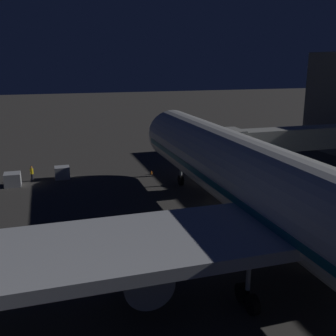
{
  "coord_description": "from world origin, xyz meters",
  "views": [
    {
      "loc": [
        14.99,
        30.77,
        14.42
      ],
      "look_at": [
        3.0,
        -8.04,
        3.5
      ],
      "focal_mm": 42.64,
      "sensor_mm": 36.0,
      "label": 1
    }
  ],
  "objects_px": {
    "airliner_at_gate": "(323,220)",
    "traffic_cone_nose_starboard": "(151,172)",
    "baggage_container_far_row": "(62,173)",
    "traffic_cone_nose_port": "(183,170)",
    "baggage_container_mid_row": "(13,180)",
    "ground_crew_marshaller_fwd": "(32,173)",
    "jet_bridge": "(289,139)"
  },
  "relations": [
    {
      "from": "airliner_at_gate",
      "to": "jet_bridge",
      "type": "distance_m",
      "value": 24.65
    },
    {
      "from": "traffic_cone_nose_port",
      "to": "baggage_container_mid_row",
      "type": "bearing_deg",
      "value": -0.11
    },
    {
      "from": "jet_bridge",
      "to": "traffic_cone_nose_port",
      "type": "xyz_separation_m",
      "value": [
        9.77,
        -9.27,
        -5.33
      ]
    },
    {
      "from": "jet_bridge",
      "to": "traffic_cone_nose_port",
      "type": "bearing_deg",
      "value": -43.49
    },
    {
      "from": "jet_bridge",
      "to": "traffic_cone_nose_port",
      "type": "height_order",
      "value": "jet_bridge"
    },
    {
      "from": "airliner_at_gate",
      "to": "jet_bridge",
      "type": "bearing_deg",
      "value": -119.05
    },
    {
      "from": "jet_bridge",
      "to": "baggage_container_mid_row",
      "type": "height_order",
      "value": "jet_bridge"
    },
    {
      "from": "baggage_container_mid_row",
      "to": "baggage_container_far_row",
      "type": "height_order",
      "value": "baggage_container_mid_row"
    },
    {
      "from": "traffic_cone_nose_port",
      "to": "baggage_container_far_row",
      "type": "bearing_deg",
      "value": -5.34
    },
    {
      "from": "baggage_container_mid_row",
      "to": "traffic_cone_nose_port",
      "type": "xyz_separation_m",
      "value": [
        -21.47,
        0.04,
        -0.52
      ]
    },
    {
      "from": "airliner_at_gate",
      "to": "traffic_cone_nose_port",
      "type": "distance_m",
      "value": 31.34
    },
    {
      "from": "airliner_at_gate",
      "to": "ground_crew_marshaller_fwd",
      "type": "height_order",
      "value": "airliner_at_gate"
    },
    {
      "from": "traffic_cone_nose_starboard",
      "to": "ground_crew_marshaller_fwd",
      "type": "bearing_deg",
      "value": -5.65
    },
    {
      "from": "airliner_at_gate",
      "to": "traffic_cone_nose_port",
      "type": "relative_size",
      "value": 117.89
    },
    {
      "from": "airliner_at_gate",
      "to": "traffic_cone_nose_starboard",
      "type": "height_order",
      "value": "airliner_at_gate"
    },
    {
      "from": "baggage_container_far_row",
      "to": "airliner_at_gate",
      "type": "bearing_deg",
      "value": 112.64
    },
    {
      "from": "jet_bridge",
      "to": "ground_crew_marshaller_fwd",
      "type": "relative_size",
      "value": 11.8
    },
    {
      "from": "airliner_at_gate",
      "to": "traffic_cone_nose_port",
      "type": "height_order",
      "value": "airliner_at_gate"
    },
    {
      "from": "airliner_at_gate",
      "to": "traffic_cone_nose_starboard",
      "type": "relative_size",
      "value": 117.89
    },
    {
      "from": "baggage_container_far_row",
      "to": "traffic_cone_nose_starboard",
      "type": "bearing_deg",
      "value": 172.59
    },
    {
      "from": "jet_bridge",
      "to": "baggage_container_mid_row",
      "type": "relative_size",
      "value": 11.88
    },
    {
      "from": "traffic_cone_nose_starboard",
      "to": "baggage_container_far_row",
      "type": "bearing_deg",
      "value": -7.41
    },
    {
      "from": "airliner_at_gate",
      "to": "baggage_container_far_row",
      "type": "xyz_separation_m",
      "value": [
        13.46,
        -32.29,
        -4.72
      ]
    },
    {
      "from": "jet_bridge",
      "to": "ground_crew_marshaller_fwd",
      "type": "distance_m",
      "value": 31.33
    },
    {
      "from": "baggage_container_far_row",
      "to": "traffic_cone_nose_port",
      "type": "distance_m",
      "value": 15.74
    },
    {
      "from": "traffic_cone_nose_port",
      "to": "traffic_cone_nose_starboard",
      "type": "bearing_deg",
      "value": 0.0
    },
    {
      "from": "ground_crew_marshaller_fwd",
      "to": "airliner_at_gate",
      "type": "bearing_deg",
      "value": 117.9
    },
    {
      "from": "traffic_cone_nose_starboard",
      "to": "jet_bridge",
      "type": "bearing_deg",
      "value": 146.81
    },
    {
      "from": "baggage_container_mid_row",
      "to": "airliner_at_gate",
      "type": "bearing_deg",
      "value": 121.98
    },
    {
      "from": "baggage_container_mid_row",
      "to": "jet_bridge",
      "type": "bearing_deg",
      "value": 163.4
    },
    {
      "from": "ground_crew_marshaller_fwd",
      "to": "traffic_cone_nose_port",
      "type": "xyz_separation_m",
      "value": [
        -19.3,
        1.47,
        -0.77
      ]
    },
    {
      "from": "ground_crew_marshaller_fwd",
      "to": "traffic_cone_nose_starboard",
      "type": "height_order",
      "value": "ground_crew_marshaller_fwd"
    }
  ]
}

